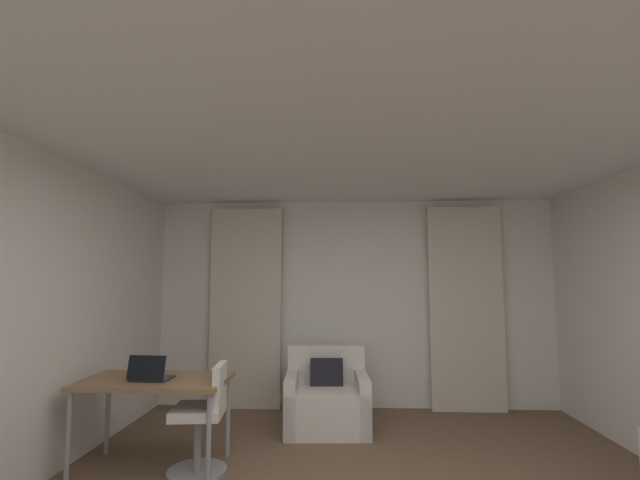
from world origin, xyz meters
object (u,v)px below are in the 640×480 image
Objects in this scene: desk at (155,386)px; desk_chair at (203,425)px; armchair at (327,401)px; laptop at (150,375)px.

desk is 1.39× the size of desk_chair.
laptop is at bearing -141.95° from armchair.
laptop is (-0.47, 0.02, 0.39)m from desk_chair.
desk_chair is 0.61m from laptop.
armchair is 0.75× the size of desk.
desk is at bearing -143.50° from armchair.
laptop is at bearing 177.62° from desk_chair.
desk_chair reaches higher than desk.
laptop is at bearing -100.53° from desk.
desk_chair is at bearing -2.38° from laptop.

